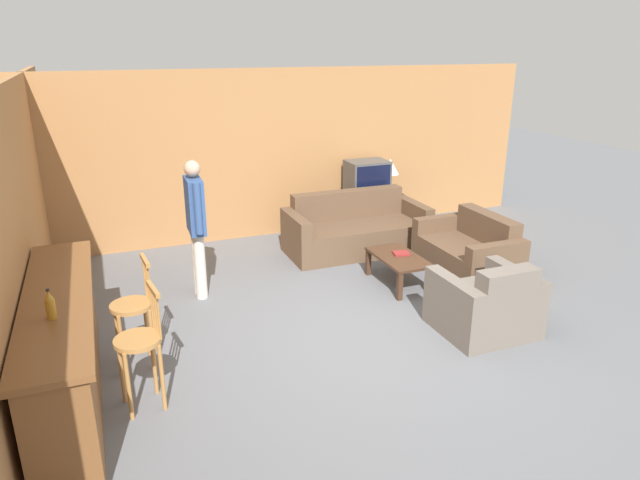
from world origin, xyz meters
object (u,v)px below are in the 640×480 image
object	(u,v)px
bar_chair_mid	(134,312)
coffee_table	(399,261)
loveseat_right	(469,253)
tv_unit	(366,212)
couch_far	(355,231)
bar_chair_near	(141,347)
armchair_near	(486,305)
table_lamp	(390,167)
tv	(367,178)
bottle	(50,305)
person_by_window	(196,222)
book_on_table	(401,253)

from	to	relation	value
bar_chair_mid	coffee_table	distance (m)	3.38
bar_chair_mid	loveseat_right	world-z (taller)	bar_chair_mid
coffee_table	tv_unit	bearing A→B (deg)	74.60
couch_far	tv_unit	distance (m)	0.99
bar_chair_near	armchair_near	world-z (taller)	bar_chair_near
tv_unit	table_lamp	xyz separation A→B (m)	(0.42, 0.00, 0.72)
tv	armchair_near	bearing A→B (deg)	-95.53
bar_chair_mid	tv	distance (m)	4.90
bar_chair_mid	bottle	xyz separation A→B (m)	(-0.61, -0.77, 0.53)
coffee_table	bottle	bearing A→B (deg)	-158.09
bar_chair_near	bar_chair_mid	bearing A→B (deg)	89.99
bottle	person_by_window	size ratio (longest dim) A/B	0.14
bar_chair_near	book_on_table	distance (m)	3.69
armchair_near	table_lamp	world-z (taller)	table_lamp
bottle	book_on_table	bearing A→B (deg)	22.26
loveseat_right	book_on_table	bearing A→B (deg)	175.21
tv	book_on_table	world-z (taller)	tv
bar_chair_near	loveseat_right	bearing A→B (deg)	18.69
bar_chair_mid	armchair_near	bearing A→B (deg)	-10.69
tv_unit	person_by_window	bearing A→B (deg)	-152.31
bar_chair_mid	coffee_table	world-z (taller)	bar_chair_mid
coffee_table	bottle	world-z (taller)	bottle
bar_chair_near	coffee_table	xyz separation A→B (m)	(3.28, 1.49, -0.24)
loveseat_right	tv	bearing A→B (deg)	101.40
coffee_table	table_lamp	bearing A→B (deg)	65.01
book_on_table	bar_chair_near	bearing A→B (deg)	-155.16
book_on_table	person_by_window	world-z (taller)	person_by_window
tv_unit	bottle	world-z (taller)	bottle
couch_far	tv	size ratio (longest dim) A/B	3.17
bottle	bar_chair_near	bearing A→B (deg)	6.59
bar_chair_near	person_by_window	xyz separation A→B (m)	(0.85, 2.09, 0.39)
tv	bottle	size ratio (longest dim) A/B	2.70
tv_unit	bottle	distance (m)	5.90
bar_chair_mid	tv_unit	world-z (taller)	bar_chair_mid
tv_unit	tv	size ratio (longest dim) A/B	1.79
bar_chair_mid	couch_far	distance (m)	3.96
armchair_near	table_lamp	bearing A→B (deg)	78.08
bar_chair_near	armchair_near	bearing A→B (deg)	0.59
tv_unit	bottle	xyz separation A→B (m)	(-4.49, -3.75, 0.79)
armchair_near	loveseat_right	world-z (taller)	armchair_near
loveseat_right	tv	distance (m)	2.33
bottle	loveseat_right	bearing A→B (deg)	17.27
tv_unit	table_lamp	world-z (taller)	table_lamp
bottle	person_by_window	world-z (taller)	person_by_window
couch_far	coffee_table	xyz separation A→B (m)	(-0.03, -1.37, 0.02)
loveseat_right	bottle	world-z (taller)	bottle
bar_chair_mid	book_on_table	distance (m)	3.45
coffee_table	table_lamp	size ratio (longest dim) A/B	1.68
armchair_near	bottle	xyz separation A→B (m)	(-4.14, -0.11, 0.79)
couch_far	coffee_table	size ratio (longest dim) A/B	2.22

